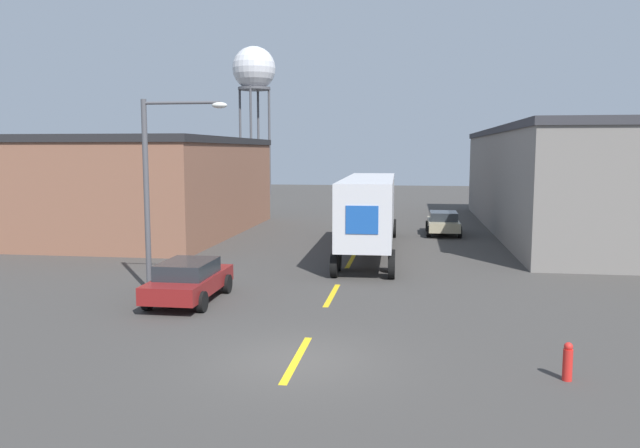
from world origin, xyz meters
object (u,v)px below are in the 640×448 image
parked_car_left_near (189,280)px  parked_car_right_far (443,222)px  semi_truck (370,207)px  fire_hydrant (568,362)px  street_lamp (158,178)px  water_tower (254,71)px

parked_car_left_near → parked_car_right_far: size_ratio=1.00×
semi_truck → fire_hydrant: 18.54m
parked_car_right_far → street_lamp: bearing=-122.3°
semi_truck → street_lamp: size_ratio=2.18×
semi_truck → water_tower: 46.39m
semi_truck → parked_car_right_far: size_ratio=3.43×
semi_truck → water_tower: (-16.61, 41.55, 12.25)m
parked_car_left_near → street_lamp: bearing=140.4°
street_lamp → fire_hydrant: size_ratio=7.90×
parked_car_left_near → semi_truck: bearing=64.4°
parked_car_left_near → street_lamp: street_lamp is taller
parked_car_right_far → fire_hydrant: 25.07m
semi_truck → parked_car_right_far: (4.08, 7.47, -1.59)m
parked_car_right_far → street_lamp: 21.26m
water_tower → street_lamp: size_ratio=2.47×
street_lamp → parked_car_right_far: bearing=57.7°
parked_car_right_far → street_lamp: street_lamp is taller
street_lamp → fire_hydrant: (12.77, -7.29, -3.78)m
parked_car_left_near → parked_car_right_far: (9.62, 19.04, 0.00)m
parked_car_left_near → fire_hydrant: bearing=-28.1°
semi_truck → street_lamp: 12.63m
fire_hydrant → semi_truck: bearing=107.9°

